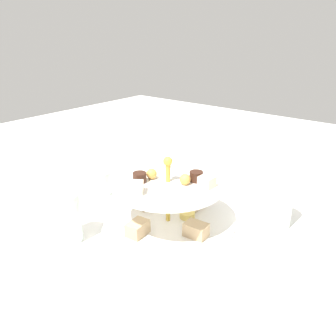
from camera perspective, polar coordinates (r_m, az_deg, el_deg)
ground_plane at (r=0.80m, az=0.00°, el=-9.33°), size 2.40×2.40×0.00m
tiered_serving_stand at (r=0.78m, az=0.03°, el=-6.29°), size 0.30×0.30×0.17m
water_glass_tall_right at (r=0.80m, az=17.81°, el=-5.03°), size 0.07×0.07×0.13m
water_glass_short_left at (r=0.95m, az=-11.35°, el=-2.39°), size 0.06×0.06×0.07m
teacup_with_saucer at (r=1.01m, az=-4.58°, el=-0.87°), size 0.09×0.09×0.05m
butter_knife_left at (r=0.57m, az=5.18°, el=-24.49°), size 0.15×0.11×0.00m
butter_knife_right at (r=1.04m, az=7.55°, el=-1.65°), size 0.01×0.17×0.00m
water_glass_mid_back at (r=0.75m, az=-16.56°, el=-7.93°), size 0.06×0.06×0.11m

